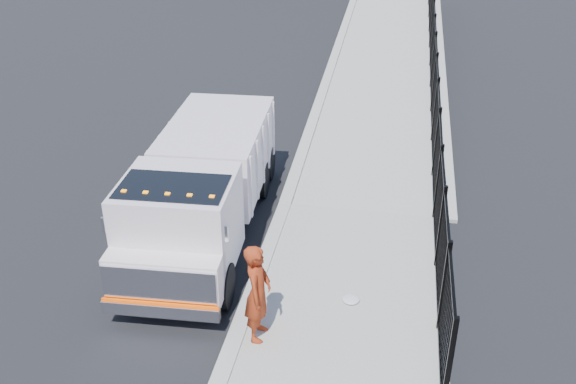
# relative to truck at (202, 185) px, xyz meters

# --- Properties ---
(ground) EXTENTS (120.00, 120.00, 0.00)m
(ground) POSITION_rel_truck_xyz_m (1.54, -2.39, -1.32)
(ground) COLOR black
(ground) RESTS_ON ground
(curb) EXTENTS (0.30, 12.00, 0.16)m
(curb) POSITION_rel_truck_xyz_m (1.54, -4.39, -1.24)
(curb) COLOR #ADAAA3
(curb) RESTS_ON ground
(ramp) EXTENTS (3.95, 24.06, 3.19)m
(ramp) POSITION_rel_truck_xyz_m (3.66, 13.61, -1.32)
(ramp) COLOR #9E998E
(ramp) RESTS_ON ground
(iron_fence) EXTENTS (0.10, 28.00, 1.80)m
(iron_fence) POSITION_rel_truck_xyz_m (5.09, 9.61, -0.42)
(iron_fence) COLOR black
(iron_fence) RESTS_ON ground
(truck) EXTENTS (2.55, 6.93, 2.34)m
(truck) POSITION_rel_truck_xyz_m (0.00, 0.00, 0.00)
(truck) COLOR black
(truck) RESTS_ON ground
(worker) EXTENTS (0.45, 0.69, 1.87)m
(worker) POSITION_rel_truck_xyz_m (1.94, -3.17, -0.26)
(worker) COLOR #982E12
(worker) RESTS_ON sidewalk
(debris) EXTENTS (0.34, 0.34, 0.08)m
(debris) POSITION_rel_truck_xyz_m (3.46, -1.91, -1.15)
(debris) COLOR silver
(debris) RESTS_ON sidewalk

